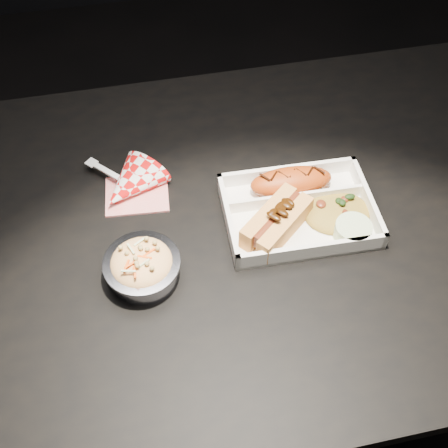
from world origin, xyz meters
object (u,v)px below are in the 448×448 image
(foil_coleslaw_cup, at_px, (142,266))
(napkin_fork, at_px, (130,186))
(dining_table, at_px, (235,250))
(hotdog, at_px, (277,221))
(fried_pastry, at_px, (291,181))
(food_tray, at_px, (298,213))

(foil_coleslaw_cup, xyz_separation_m, napkin_fork, (-0.00, 0.18, -0.01))
(dining_table, xyz_separation_m, hotdog, (0.06, -0.04, 0.12))
(foil_coleslaw_cup, height_order, napkin_fork, same)
(dining_table, xyz_separation_m, fried_pastry, (0.11, 0.04, 0.12))
(hotdog, distance_m, foil_coleslaw_cup, 0.23)
(fried_pastry, bearing_deg, dining_table, -159.78)
(hotdog, xyz_separation_m, napkin_fork, (-0.23, 0.14, -0.02))
(food_tray, bearing_deg, dining_table, 173.46)
(foil_coleslaw_cup, bearing_deg, dining_table, 26.46)
(fried_pastry, bearing_deg, napkin_fork, 167.79)
(napkin_fork, bearing_deg, fried_pastry, 34.39)
(dining_table, relative_size, food_tray, 4.69)
(food_tray, xyz_separation_m, fried_pastry, (0.00, 0.06, 0.02))
(dining_table, xyz_separation_m, food_tray, (0.11, -0.02, 0.10))
(food_tray, bearing_deg, napkin_fork, 159.15)
(dining_table, relative_size, hotdog, 8.72)
(food_tray, xyz_separation_m, hotdog, (-0.05, -0.03, 0.02))
(fried_pastry, bearing_deg, foil_coleslaw_cup, -155.92)
(food_tray, height_order, fried_pastry, fried_pastry)
(fried_pastry, height_order, napkin_fork, napkin_fork)
(dining_table, height_order, hotdog, hotdog)
(fried_pastry, distance_m, hotdog, 0.09)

